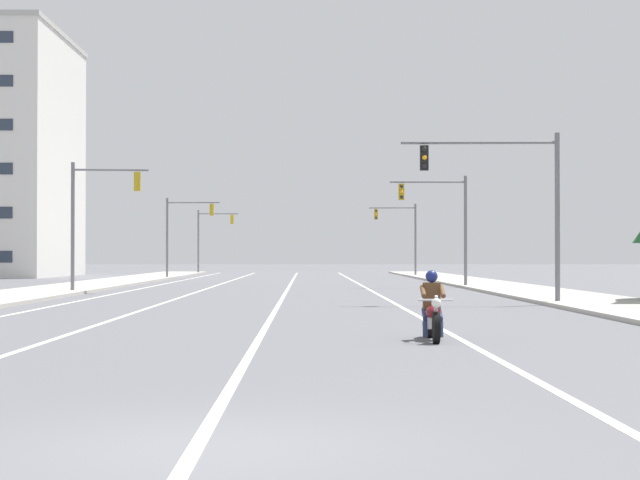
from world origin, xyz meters
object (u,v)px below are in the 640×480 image
Objects in this scene: traffic_signal_mid_left at (182,226)px; traffic_signal_far_left at (210,232)px; motorcycle_with_rider at (432,312)px; traffic_signal_far_right at (402,229)px; traffic_signal_near_left at (94,208)px; traffic_signal_near_right at (511,190)px; traffic_signal_mid_right at (444,214)px.

traffic_signal_mid_left is 1.00× the size of traffic_signal_far_left.
motorcycle_with_rider is 0.35× the size of traffic_signal_far_left.
motorcycle_with_rider is 0.35× the size of traffic_signal_far_right.
traffic_signal_mid_left is at bearing 89.02° from traffic_signal_near_left.
motorcycle_with_rider is 16.44m from traffic_signal_near_right.
traffic_signal_mid_right reaches higher than motorcycle_with_rider.
motorcycle_with_rider is 0.35× the size of traffic_signal_mid_left.
traffic_signal_near_left is 50.70m from traffic_signal_far_left.
motorcycle_with_rider is 0.35× the size of traffic_signal_mid_right.
traffic_signal_far_left is (-12.11, 77.93, 3.45)m from motorcycle_with_rider.
traffic_signal_mid_left is (-16.96, 41.77, -0.10)m from traffic_signal_near_right.
traffic_signal_near_right reaches higher than motorcycle_with_rider.
traffic_signal_mid_left is (-12.23, 57.11, 3.46)m from motorcycle_with_rider.
traffic_signal_near_left and traffic_signal_far_left have the same top height.
motorcycle_with_rider is 65.84m from traffic_signal_far_right.
traffic_signal_mid_right is (4.97, 35.04, 3.47)m from motorcycle_with_rider.
traffic_signal_near_left is (-17.48, 11.89, -0.13)m from traffic_signal_near_right.
traffic_signal_far_left is at bearing 105.06° from traffic_signal_near_right.
traffic_signal_far_right is (17.74, 8.41, -0.01)m from traffic_signal_mid_left.
traffic_signal_far_left is at bearing 89.29° from traffic_signal_near_left.
traffic_signal_far_right is (5.51, 65.52, 3.46)m from motorcycle_with_rider.
traffic_signal_mid_left is at bearing -154.65° from traffic_signal_far_right.
traffic_signal_near_right is at bearing -67.90° from traffic_signal_mid_left.
traffic_signal_far_right is at bearing 88.98° from traffic_signal_mid_right.
traffic_signal_near_left is 1.00× the size of traffic_signal_far_left.
traffic_signal_mid_right is (17.71, 7.81, 0.04)m from traffic_signal_near_left.
traffic_signal_mid_right and traffic_signal_far_right have the same top height.
traffic_signal_far_right is (0.78, 50.18, -0.10)m from traffic_signal_near_right.
traffic_signal_near_right is 19.70m from traffic_signal_mid_right.
traffic_signal_far_right is 1.00× the size of traffic_signal_far_left.
traffic_signal_far_left reaches higher than motorcycle_with_rider.
traffic_signal_mid_right is at bearing -52.07° from traffic_signal_mid_left.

